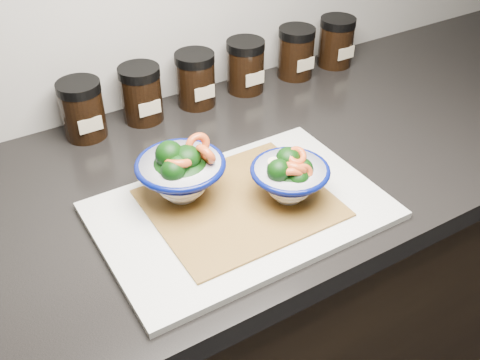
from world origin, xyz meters
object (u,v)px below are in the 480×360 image
bowl_left (181,172)px  spice_jar_b (141,94)px  bowl_right (290,177)px  spice_jar_a (82,110)px  spice_jar_d (245,66)px  spice_jar_e (296,52)px  cutting_board (241,211)px  spice_jar_c (196,79)px  spice_jar_f (336,42)px

bowl_left → spice_jar_b: bearing=79.3°
bowl_right → spice_jar_a: bearing=119.2°
bowl_right → spice_jar_b: spice_jar_b is taller
spice_jar_d → spice_jar_e: bearing=0.0°
cutting_board → spice_jar_a: 0.38m
cutting_board → spice_jar_c: 0.37m
spice_jar_c → spice_jar_f: size_ratio=1.00×
bowl_left → spice_jar_c: bowl_left is taller
bowl_left → spice_jar_f: 0.61m
bowl_right → spice_jar_d: size_ratio=1.12×
bowl_right → spice_jar_f: spice_jar_f is taller
cutting_board → spice_jar_b: size_ratio=3.98×
spice_jar_e → spice_jar_c: bearing=180.0°
cutting_board → bowl_left: size_ratio=3.11×
bowl_right → spice_jar_e: size_ratio=1.12×
spice_jar_e → spice_jar_f: 0.12m
bowl_left → spice_jar_c: bearing=58.4°
spice_jar_b → spice_jar_a: bearing=180.0°
spice_jar_c → spice_jar_a: bearing=180.0°
cutting_board → spice_jar_d: 0.42m
spice_jar_a → spice_jar_d: size_ratio=1.00×
spice_jar_a → bowl_left: bearing=-76.9°
cutting_board → bowl_left: bearing=133.1°
bowl_left → spice_jar_f: bearing=27.5°
spice_jar_b → spice_jar_e: bearing=0.0°
cutting_board → spice_jar_e: spice_jar_e is taller
spice_jar_b → spice_jar_d: bearing=0.0°
spice_jar_b → spice_jar_c: bearing=0.0°
spice_jar_b → bowl_left: bearing=-100.7°
spice_jar_d → spice_jar_f: same height
spice_jar_e → spice_jar_f: bearing=0.0°
bowl_right → spice_jar_e: bearing=53.1°
bowl_right → spice_jar_d: 0.40m
spice_jar_a → spice_jar_d: 0.36m
spice_jar_c → spice_jar_f: (0.37, 0.00, 0.00)m
spice_jar_c → spice_jar_f: same height
spice_jar_a → spice_jar_c: size_ratio=1.00×
spice_jar_e → bowl_left: bearing=-146.5°
cutting_board → spice_jar_b: 0.36m
spice_jar_b → spice_jar_d: same height
cutting_board → spice_jar_e: size_ratio=3.98×
bowl_left → spice_jar_b: (0.05, 0.28, -0.01)m
cutting_board → spice_jar_d: spice_jar_d is taller
spice_jar_f → bowl_right: bearing=-136.6°
bowl_left → bowl_right: 0.17m
spice_jar_c → cutting_board: bearing=-106.7°
spice_jar_b → spice_jar_f: size_ratio=1.00×
spice_jar_e → bowl_right: bearing=-126.9°
spice_jar_a → cutting_board: bearing=-69.4°
bowl_right → spice_jar_b: size_ratio=1.12×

